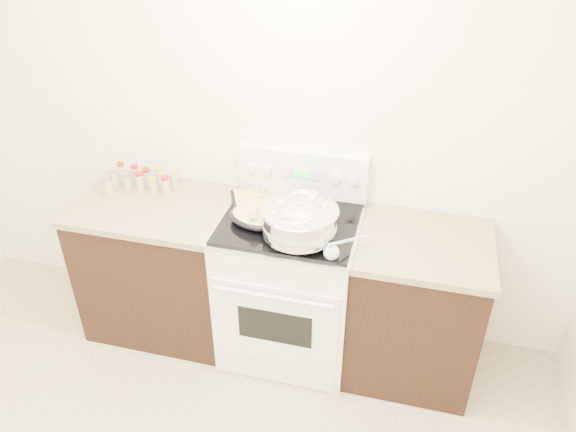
% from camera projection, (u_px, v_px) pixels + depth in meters
% --- Properties ---
extents(room_shell, '(4.10, 3.60, 2.75)m').
position_uv_depth(room_shell, '(50.00, 245.00, 1.60)').
color(room_shell, white).
rests_on(room_shell, ground).
extents(counter_left, '(0.93, 0.67, 0.92)m').
position_uv_depth(counter_left, '(163.00, 265.00, 3.54)').
color(counter_left, black).
rests_on(counter_left, ground).
extents(counter_right, '(0.73, 0.67, 0.92)m').
position_uv_depth(counter_right, '(414.00, 306.00, 3.21)').
color(counter_right, black).
rests_on(counter_right, ground).
extents(kitchen_range, '(0.78, 0.73, 1.22)m').
position_uv_depth(kitchen_range, '(290.00, 283.00, 3.34)').
color(kitchen_range, white).
rests_on(kitchen_range, ground).
extents(mixing_bowl, '(0.51, 0.51, 0.24)m').
position_uv_depth(mixing_bowl, '(299.00, 224.00, 2.89)').
color(mixing_bowl, silver).
rests_on(mixing_bowl, kitchen_range).
extents(roasting_pan, '(0.36, 0.30, 0.11)m').
position_uv_depth(roasting_pan, '(256.00, 216.00, 3.03)').
color(roasting_pan, black).
rests_on(roasting_pan, kitchen_range).
extents(baking_sheet, '(0.43, 0.37, 0.06)m').
position_uv_depth(baking_sheet, '(264.00, 198.00, 3.25)').
color(baking_sheet, black).
rests_on(baking_sheet, kitchen_range).
extents(wooden_spoon, '(0.06, 0.28, 0.04)m').
position_uv_depth(wooden_spoon, '(299.00, 242.00, 2.90)').
color(wooden_spoon, '#BA7955').
rests_on(wooden_spoon, kitchen_range).
extents(blue_ladle, '(0.20, 0.23, 0.10)m').
position_uv_depth(blue_ladle, '(333.00, 251.00, 2.79)').
color(blue_ladle, '#95C2DE').
rests_on(blue_ladle, kitchen_range).
extents(spice_jars, '(0.40, 0.23, 0.13)m').
position_uv_depth(spice_jars, '(140.00, 180.00, 3.40)').
color(spice_jars, '#BFB28C').
rests_on(spice_jars, counter_left).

